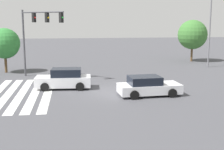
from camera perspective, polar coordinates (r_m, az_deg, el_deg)
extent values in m
plane|color=#47474C|center=(23.78, 0.00, -2.95)|extent=(130.04, 130.04, 0.00)
cube|color=silver|center=(24.06, -18.46, -3.33)|extent=(10.64, 0.60, 0.01)
cube|color=silver|center=(23.89, -16.22, -3.30)|extent=(10.64, 0.60, 0.01)
cube|color=silver|center=(23.76, -13.96, -3.26)|extent=(10.64, 0.60, 0.01)
cube|color=silver|center=(23.67, -11.67, -3.22)|extent=(10.64, 0.60, 0.01)
cylinder|color=#47474C|center=(30.83, -15.80, 5.59)|extent=(0.18, 0.18, 6.25)
cylinder|color=#47474C|center=(28.60, -12.74, 11.15)|extent=(3.95, 3.95, 0.12)
cube|color=black|center=(29.44, -14.09, 10.14)|extent=(0.40, 0.40, 0.84)
sphere|color=red|center=(29.32, -13.89, 10.15)|extent=(0.16, 0.16, 0.16)
cube|color=black|center=(28.08, -11.80, 10.24)|extent=(0.40, 0.40, 0.84)
sphere|color=gold|center=(27.95, -11.58, 10.25)|extent=(0.16, 0.16, 0.16)
cube|color=black|center=(26.76, -9.28, 10.33)|extent=(0.40, 0.40, 0.84)
sphere|color=green|center=(26.64, -9.04, 10.34)|extent=(0.16, 0.16, 0.16)
cube|color=silver|center=(22.55, 6.83, -2.45)|extent=(2.22, 4.56, 0.65)
cube|color=black|center=(22.32, 5.99, -0.96)|extent=(1.86, 2.34, 0.57)
cylinder|color=black|center=(23.94, 9.20, -2.22)|extent=(0.27, 0.65, 0.63)
cylinder|color=black|center=(22.19, 10.98, -3.27)|extent=(0.27, 0.65, 0.63)
cylinder|color=black|center=(23.11, 2.83, -2.55)|extent=(0.27, 0.65, 0.63)
cylinder|color=black|center=(21.30, 4.14, -3.68)|extent=(0.27, 0.65, 0.63)
cube|color=silver|center=(24.83, -8.91, -1.14)|extent=(1.97, 4.38, 0.80)
cube|color=black|center=(24.68, -8.37, 0.48)|extent=(1.68, 2.37, 0.61)
cylinder|color=black|center=(24.17, -12.20, -2.18)|extent=(0.26, 0.66, 0.65)
cylinder|color=black|center=(25.89, -11.67, -1.33)|extent=(0.26, 0.66, 0.65)
cylinder|color=black|center=(23.94, -5.89, -2.11)|extent=(0.26, 0.66, 0.65)
cylinder|color=black|center=(25.68, -5.77, -1.26)|extent=(0.26, 0.66, 0.65)
cylinder|color=slate|center=(36.68, 17.49, 8.71)|extent=(0.16, 0.16, 9.46)
cylinder|color=brown|center=(41.42, 14.35, 3.71)|extent=(0.26, 0.26, 1.84)
sphere|color=#3D7533|center=(41.22, 14.51, 7.17)|extent=(3.73, 3.73, 3.73)
cylinder|color=brown|center=(33.56, -18.84, 1.84)|extent=(0.26, 0.26, 1.67)
sphere|color=#337F38|center=(33.33, -19.05, 5.49)|extent=(3.08, 3.08, 3.08)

